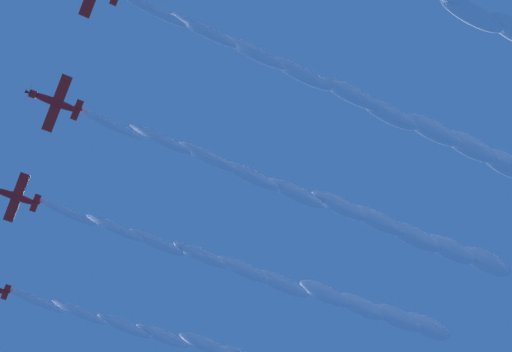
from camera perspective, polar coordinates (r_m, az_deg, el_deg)
The scene contains 5 objects.
airplane_right_wingman at distance 84.75m, azimuth -17.38°, elevation 6.26°, with size 7.90×7.05×2.95m.
airplane_outer_left at distance 93.30m, azimuth -20.55°, elevation -1.65°, with size 7.91×7.06×2.65m.
smoke_trail_left_wingman at distance 93.02m, azimuth 15.62°, elevation 3.75°, with size 3.85×71.00×9.30m.
smoke_trail_right_wingman at distance 97.72m, azimuth 10.92°, elevation -4.07°, with size 3.96×70.41×9.61m.
smoke_trail_outer_left at distance 104.88m, azimuth 6.21°, elevation -10.39°, with size 3.73×70.45×9.59m.
Camera 1 is at (-37.98, -12.00, 2.20)m, focal length 45.44 mm.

